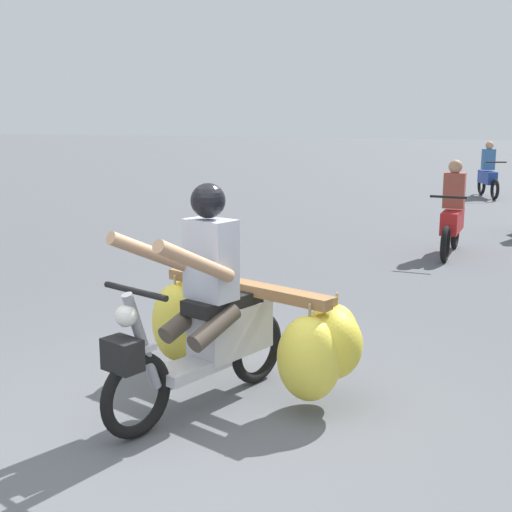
{
  "coord_description": "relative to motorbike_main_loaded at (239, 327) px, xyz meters",
  "views": [
    {
      "loc": [
        1.93,
        -3.4,
        2.02
      ],
      "look_at": [
        -0.12,
        1.65,
        0.9
      ],
      "focal_mm": 47.85,
      "sensor_mm": 36.0,
      "label": 1
    }
  ],
  "objects": [
    {
      "name": "motorbike_distant_ahead_left",
      "position": [
        0.85,
        5.95,
        0.05
      ],
      "size": [
        0.5,
        1.62,
        1.4
      ],
      "color": "black",
      "rests_on": "ground"
    },
    {
      "name": "motorbike_distant_ahead_right",
      "position": [
        0.85,
        13.9,
        0.05
      ],
      "size": [
        0.74,
        1.55,
        1.4
      ],
      "color": "black",
      "rests_on": "ground"
    },
    {
      "name": "ground_plane",
      "position": [
        -0.02,
        -0.97,
        -0.51
      ],
      "size": [
        120.0,
        120.0,
        0.0
      ],
      "primitive_type": "plane",
      "color": "#56595E"
    },
    {
      "name": "motorbike_main_loaded",
      "position": [
        0.0,
        0.0,
        0.0
      ],
      "size": [
        1.9,
        1.82,
        1.58
      ],
      "color": "black",
      "rests_on": "ground"
    }
  ]
}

